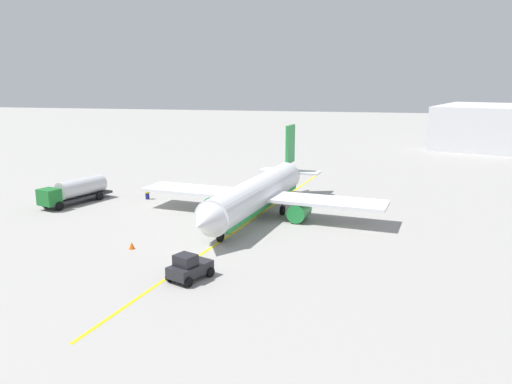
{
  "coord_description": "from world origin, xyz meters",
  "views": [
    {
      "loc": [
        55.81,
        12.71,
        15.77
      ],
      "look_at": [
        0.0,
        0.0,
        3.0
      ],
      "focal_mm": 35.5,
      "sensor_mm": 36.0,
      "label": 1
    }
  ],
  "objects_px": {
    "airplane": "(258,194)",
    "safety_cone_nose": "(132,246)",
    "fuel_tanker": "(75,190)",
    "pushback_tug": "(189,268)",
    "refueling_worker": "(147,193)"
  },
  "relations": [
    {
      "from": "fuel_tanker",
      "to": "airplane",
      "type": "bearing_deg",
      "value": 88.03
    },
    {
      "from": "fuel_tanker",
      "to": "pushback_tug",
      "type": "bearing_deg",
      "value": 47.97
    },
    {
      "from": "airplane",
      "to": "safety_cone_nose",
      "type": "height_order",
      "value": "airplane"
    },
    {
      "from": "fuel_tanker",
      "to": "safety_cone_nose",
      "type": "xyz_separation_m",
      "value": [
        15.11,
        15.35,
        -1.39
      ]
    },
    {
      "from": "refueling_worker",
      "to": "fuel_tanker",
      "type": "bearing_deg",
      "value": -62.38
    },
    {
      "from": "airplane",
      "to": "pushback_tug",
      "type": "distance_m",
      "value": 20.27
    },
    {
      "from": "airplane",
      "to": "safety_cone_nose",
      "type": "distance_m",
      "value": 17.06
    },
    {
      "from": "pushback_tug",
      "to": "safety_cone_nose",
      "type": "distance_m",
      "value": 9.94
    },
    {
      "from": "pushback_tug",
      "to": "safety_cone_nose",
      "type": "bearing_deg",
      "value": -126.55
    },
    {
      "from": "refueling_worker",
      "to": "safety_cone_nose",
      "type": "xyz_separation_m",
      "value": [
        19.34,
        7.27,
        -0.49
      ]
    },
    {
      "from": "safety_cone_nose",
      "to": "refueling_worker",
      "type": "bearing_deg",
      "value": -159.39
    },
    {
      "from": "pushback_tug",
      "to": "fuel_tanker",
      "type": "bearing_deg",
      "value": -132.03
    },
    {
      "from": "pushback_tug",
      "to": "refueling_worker",
      "type": "bearing_deg",
      "value": -148.88
    },
    {
      "from": "fuel_tanker",
      "to": "pushback_tug",
      "type": "distance_m",
      "value": 31.4
    },
    {
      "from": "pushback_tug",
      "to": "refueling_worker",
      "type": "distance_m",
      "value": 29.48
    }
  ]
}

